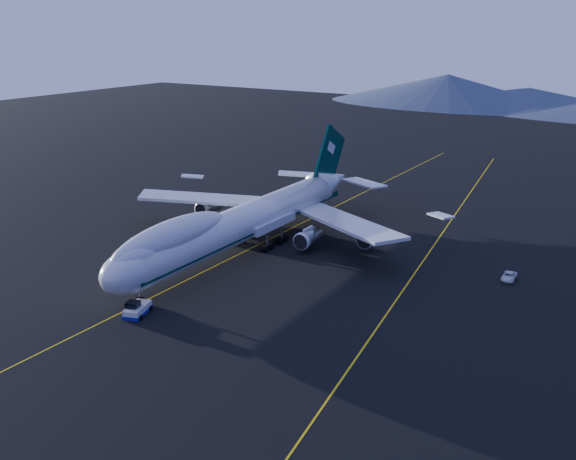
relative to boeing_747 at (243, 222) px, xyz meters
The scene contains 6 objects.
ground 5.81m from the boeing_747, 90.00° to the right, with size 500.00×500.00×0.00m, color black.
taxiway_line_main 5.80m from the boeing_747, 90.00° to the right, with size 0.25×220.00×0.01m, color yellow.
taxiway_line_side 32.14m from the boeing_747, 18.38° to the left, with size 0.25×200.00×0.01m, color yellow.
boeing_747 is the anchor object (origin of this frame).
pushback_tug 30.08m from the boeing_747, 85.17° to the right, with size 3.98×5.48×2.15m.
service_van 46.44m from the boeing_747, 15.22° to the left, with size 2.00×4.33×1.20m, color white.
Camera 1 is at (65.40, -89.23, 40.19)m, focal length 40.00 mm.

